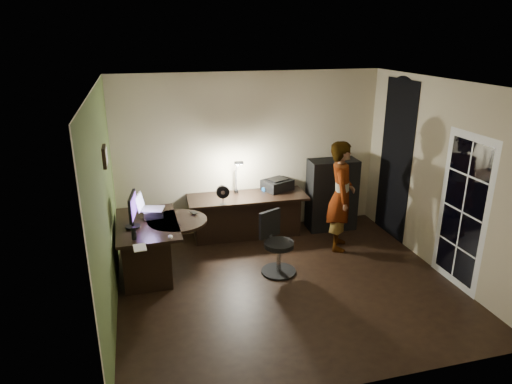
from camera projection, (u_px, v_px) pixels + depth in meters
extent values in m
cube|color=black|center=(286.00, 284.00, 6.30)|extent=(4.50, 4.00, 0.01)
cube|color=silver|center=(291.00, 84.00, 5.40)|extent=(4.50, 4.00, 0.01)
cube|color=#BBAD8B|center=(250.00, 154.00, 7.67)|extent=(4.50, 0.01, 2.70)
cube|color=#BBAD8B|center=(361.00, 264.00, 4.02)|extent=(4.50, 0.01, 2.70)
cube|color=#BBAD8B|center=(104.00, 208.00, 5.30)|extent=(0.01, 4.00, 2.70)
cube|color=#BBAD8B|center=(441.00, 178.00, 6.39)|extent=(0.01, 4.00, 2.70)
cube|color=#475A2A|center=(106.00, 208.00, 5.30)|extent=(0.00, 4.00, 2.70)
cube|color=black|center=(396.00, 160.00, 7.45)|extent=(0.01, 0.90, 2.60)
cube|color=white|center=(463.00, 212.00, 5.98)|extent=(0.02, 0.92, 2.10)
cube|color=black|center=(105.00, 156.00, 5.55)|extent=(0.04, 0.30, 0.25)
cube|color=black|center=(149.00, 248.00, 6.45)|extent=(0.86, 1.37, 0.78)
cube|color=black|center=(247.00, 217.00, 7.62)|extent=(1.98, 0.75, 0.73)
cube|color=black|center=(332.00, 195.00, 7.90)|extent=(0.85, 0.45, 1.24)
cube|color=silver|center=(152.00, 213.00, 6.46)|extent=(0.29, 0.25, 0.11)
cube|color=silver|center=(151.00, 201.00, 6.40)|extent=(0.42, 0.40, 0.24)
cube|color=black|center=(132.00, 215.00, 6.09)|extent=(0.17, 0.51, 0.33)
ellipsoid|color=silver|center=(170.00, 237.00, 5.81)|extent=(0.07, 0.10, 0.04)
cube|color=black|center=(194.00, 213.00, 6.62)|extent=(0.11, 0.15, 0.01)
cube|color=black|center=(179.00, 224.00, 6.23)|extent=(0.03, 0.13, 0.01)
cylinder|color=black|center=(134.00, 233.00, 5.75)|extent=(0.07, 0.07, 0.17)
cube|color=silver|center=(140.00, 248.00, 5.54)|extent=(0.17, 0.22, 0.01)
cube|color=black|center=(223.00, 195.00, 7.10)|extent=(0.22, 0.14, 0.32)
cube|color=#104F9C|center=(268.00, 189.00, 7.73)|extent=(0.22, 0.15, 0.09)
cube|color=black|center=(277.00, 184.00, 7.77)|extent=(0.57, 0.51, 0.21)
cube|color=black|center=(236.00, 175.00, 7.55)|extent=(0.19, 0.31, 0.64)
cube|color=black|center=(279.00, 244.00, 6.44)|extent=(0.67, 0.67, 0.90)
imported|color=#D8A88C|center=(341.00, 196.00, 7.09)|extent=(0.62, 0.73, 1.75)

